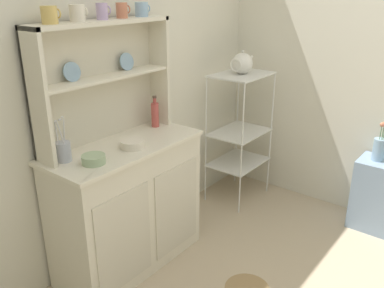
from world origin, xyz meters
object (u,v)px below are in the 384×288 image
(bowl_mixing_large, at_px, (94,159))
(flower_vase, at_px, (379,148))
(hutch_shelf_unit, at_px, (101,73))
(hutch_cabinet, at_px, (128,205))
(jam_bottle, at_px, (155,114))
(porcelain_teapot, at_px, (242,63))
(bakers_rack, at_px, (240,123))
(cup_gold_0, at_px, (50,15))
(utensil_jar, at_px, (64,151))

(bowl_mixing_large, bearing_deg, flower_vase, -30.70)
(hutch_shelf_unit, bearing_deg, flower_vase, -41.18)
(hutch_cabinet, distance_m, jam_bottle, 0.63)
(porcelain_teapot, bearing_deg, bakers_rack, 0.00)
(cup_gold_0, relative_size, utensil_jar, 0.38)
(hutch_cabinet, height_order, flower_vase, flower_vase)
(hutch_shelf_unit, bearing_deg, porcelain_teapot, -10.20)
(cup_gold_0, relative_size, porcelain_teapot, 0.37)
(hutch_cabinet, distance_m, porcelain_teapot, 1.44)
(jam_bottle, distance_m, porcelain_teapot, 0.91)
(hutch_cabinet, height_order, cup_gold_0, cup_gold_0)
(hutch_shelf_unit, xyz_separation_m, bowl_mixing_large, (-0.29, -0.24, -0.39))
(bowl_mixing_large, distance_m, flower_vase, 2.05)
(jam_bottle, distance_m, flower_vase, 1.65)
(hutch_cabinet, relative_size, bakers_rack, 0.92)
(jam_bottle, height_order, utensil_jar, utensil_jar)
(bowl_mixing_large, bearing_deg, hutch_shelf_unit, 39.01)
(jam_bottle, xyz_separation_m, flower_vase, (1.09, -1.20, -0.30))
(hutch_cabinet, height_order, porcelain_teapot, porcelain_teapot)
(bakers_rack, relative_size, utensil_jar, 4.36)
(bakers_rack, height_order, jam_bottle, bakers_rack)
(utensil_jar, bearing_deg, hutch_cabinet, -11.85)
(utensil_jar, height_order, flower_vase, utensil_jar)
(hutch_cabinet, height_order, bowl_mixing_large, bowl_mixing_large)
(utensil_jar, bearing_deg, flower_vase, -33.06)
(hutch_cabinet, xyz_separation_m, jam_bottle, (0.37, 0.09, 0.50))
(flower_vase, bearing_deg, utensil_jar, 146.94)
(bakers_rack, relative_size, bowl_mixing_large, 8.45)
(bowl_mixing_large, bearing_deg, hutch_cabinet, 14.06)
(hutch_shelf_unit, xyz_separation_m, utensil_jar, (-0.37, -0.09, -0.36))
(hutch_cabinet, bearing_deg, hutch_shelf_unit, 90.00)
(bakers_rack, bearing_deg, hutch_shelf_unit, 169.82)
(utensil_jar, bearing_deg, jam_bottle, 0.65)
(bakers_rack, bearing_deg, jam_bottle, 170.51)
(porcelain_teapot, bearing_deg, hutch_cabinet, 177.28)
(hutch_cabinet, bearing_deg, bowl_mixing_large, -165.94)
(hutch_shelf_unit, height_order, jam_bottle, hutch_shelf_unit)
(jam_bottle, bearing_deg, bowl_mixing_large, -166.47)
(bowl_mixing_large, distance_m, utensil_jar, 0.17)
(bowl_mixing_large, bearing_deg, porcelain_teapot, 0.55)
(cup_gold_0, height_order, bowl_mixing_large, cup_gold_0)
(hutch_shelf_unit, height_order, porcelain_teapot, hutch_shelf_unit)
(hutch_shelf_unit, distance_m, jam_bottle, 0.50)
(jam_bottle, bearing_deg, hutch_shelf_unit, 168.20)
(hutch_shelf_unit, relative_size, utensil_jar, 3.73)
(jam_bottle, bearing_deg, hutch_cabinet, -166.89)
(bakers_rack, height_order, bowl_mixing_large, bakers_rack)
(hutch_cabinet, xyz_separation_m, flower_vase, (1.46, -1.11, 0.21))
(hutch_shelf_unit, distance_m, cup_gold_0, 0.48)
(cup_gold_0, bearing_deg, utensil_jar, -134.56)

